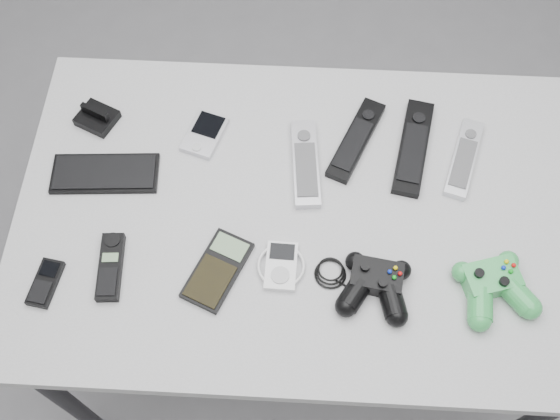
{
  "coord_description": "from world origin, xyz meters",
  "views": [
    {
      "loc": [
        -0.0,
        -0.55,
        2.01
      ],
      "look_at": [
        -0.03,
        0.08,
        0.83
      ],
      "focal_mm": 42.0,
      "sensor_mm": 36.0,
      "label": 1
    }
  ],
  "objects_px": {
    "mobile_phone": "(45,283)",
    "controller_green": "(494,285)",
    "remote_silver_a": "(305,163)",
    "remote_black_a": "(356,139)",
    "controller_black": "(376,284)",
    "remote_black_b": "(413,147)",
    "pda_keyboard": "(105,173)",
    "pda": "(205,134)",
    "cordless_handset": "(110,267)",
    "mp3_player": "(281,266)",
    "remote_silver_b": "(464,158)",
    "desk": "(302,226)",
    "calculator": "(217,270)"
  },
  "relations": [
    {
      "from": "remote_black_b",
      "to": "mobile_phone",
      "type": "xyz_separation_m",
      "value": [
        -0.73,
        -0.36,
        -0.0
      ]
    },
    {
      "from": "pda_keyboard",
      "to": "remote_silver_a",
      "type": "bearing_deg",
      "value": 2.36
    },
    {
      "from": "remote_silver_a",
      "to": "mp3_player",
      "type": "bearing_deg",
      "value": -104.5
    },
    {
      "from": "pda",
      "to": "cordless_handset",
      "type": "height_order",
      "value": "cordless_handset"
    },
    {
      "from": "cordless_handset",
      "to": "desk",
      "type": "bearing_deg",
      "value": 17.95
    },
    {
      "from": "remote_black_b",
      "to": "mobile_phone",
      "type": "distance_m",
      "value": 0.82
    },
    {
      "from": "calculator",
      "to": "controller_black",
      "type": "xyz_separation_m",
      "value": [
        0.31,
        -0.02,
        0.02
      ]
    },
    {
      "from": "mp3_player",
      "to": "controller_green",
      "type": "height_order",
      "value": "controller_green"
    },
    {
      "from": "controller_green",
      "to": "remote_silver_b",
      "type": "bearing_deg",
      "value": 78.94
    },
    {
      "from": "desk",
      "to": "remote_silver_a",
      "type": "height_order",
      "value": "remote_silver_a"
    },
    {
      "from": "remote_black_b",
      "to": "calculator",
      "type": "xyz_separation_m",
      "value": [
        -0.4,
        -0.31,
        -0.0
      ]
    },
    {
      "from": "pda",
      "to": "controller_green",
      "type": "relative_size",
      "value": 0.71
    },
    {
      "from": "desk",
      "to": "controller_green",
      "type": "xyz_separation_m",
      "value": [
        0.37,
        -0.16,
        0.1
      ]
    },
    {
      "from": "remote_black_a",
      "to": "remote_black_b",
      "type": "distance_m",
      "value": 0.13
    },
    {
      "from": "controller_green",
      "to": "mobile_phone",
      "type": "bearing_deg",
      "value": 165.54
    },
    {
      "from": "mobile_phone",
      "to": "controller_green",
      "type": "height_order",
      "value": "controller_green"
    },
    {
      "from": "pda",
      "to": "controller_green",
      "type": "distance_m",
      "value": 0.68
    },
    {
      "from": "remote_silver_b",
      "to": "calculator",
      "type": "height_order",
      "value": "remote_silver_b"
    },
    {
      "from": "remote_black_a",
      "to": "mp3_player",
      "type": "xyz_separation_m",
      "value": [
        -0.15,
        -0.31,
        -0.0
      ]
    },
    {
      "from": "remote_black_b",
      "to": "mp3_player",
      "type": "height_order",
      "value": "remote_black_b"
    },
    {
      "from": "mp3_player",
      "to": "cordless_handset",
      "type": "bearing_deg",
      "value": -174.86
    },
    {
      "from": "controller_green",
      "to": "remote_black_b",
      "type": "bearing_deg",
      "value": 96.58
    },
    {
      "from": "cordless_handset",
      "to": "remote_black_a",
      "type": "bearing_deg",
      "value": 30.18
    },
    {
      "from": "remote_black_b",
      "to": "mobile_phone",
      "type": "height_order",
      "value": "remote_black_b"
    },
    {
      "from": "controller_black",
      "to": "controller_green",
      "type": "height_order",
      "value": "controller_green"
    },
    {
      "from": "desk",
      "to": "calculator",
      "type": "relative_size",
      "value": 7.39
    },
    {
      "from": "calculator",
      "to": "controller_green",
      "type": "xyz_separation_m",
      "value": [
        0.54,
        -0.01,
        0.02
      ]
    },
    {
      "from": "pda_keyboard",
      "to": "pda",
      "type": "distance_m",
      "value": 0.23
    },
    {
      "from": "remote_silver_b",
      "to": "calculator",
      "type": "xyz_separation_m",
      "value": [
        -0.51,
        -0.29,
        -0.0
      ]
    },
    {
      "from": "calculator",
      "to": "controller_green",
      "type": "bearing_deg",
      "value": 21.94
    },
    {
      "from": "remote_silver_a",
      "to": "pda_keyboard",
      "type": "bearing_deg",
      "value": -179.03
    },
    {
      "from": "desk",
      "to": "remote_black_b",
      "type": "height_order",
      "value": "remote_black_b"
    },
    {
      "from": "controller_black",
      "to": "controller_green",
      "type": "bearing_deg",
      "value": 10.84
    },
    {
      "from": "remote_silver_a",
      "to": "controller_green",
      "type": "xyz_separation_m",
      "value": [
        0.37,
        -0.27,
        0.01
      ]
    },
    {
      "from": "controller_black",
      "to": "controller_green",
      "type": "distance_m",
      "value": 0.23
    },
    {
      "from": "pda_keyboard",
      "to": "remote_silver_b",
      "type": "relative_size",
      "value": 1.12
    },
    {
      "from": "controller_black",
      "to": "pda_keyboard",
      "type": "bearing_deg",
      "value": 166.85
    },
    {
      "from": "cordless_handset",
      "to": "controller_green",
      "type": "relative_size",
      "value": 0.9
    },
    {
      "from": "controller_black",
      "to": "mobile_phone",
      "type": "bearing_deg",
      "value": -168.91
    },
    {
      "from": "remote_silver_a",
      "to": "remote_black_a",
      "type": "height_order",
      "value": "remote_silver_a"
    },
    {
      "from": "pda",
      "to": "calculator",
      "type": "xyz_separation_m",
      "value": [
        0.06,
        -0.32,
        -0.0
      ]
    },
    {
      "from": "remote_silver_b",
      "to": "controller_black",
      "type": "xyz_separation_m",
      "value": [
        -0.2,
        -0.31,
        0.01
      ]
    },
    {
      "from": "pda_keyboard",
      "to": "remote_silver_a",
      "type": "distance_m",
      "value": 0.43
    },
    {
      "from": "mp3_player",
      "to": "remote_silver_b",
      "type": "bearing_deg",
      "value": 37.23
    },
    {
      "from": "remote_silver_b",
      "to": "remote_black_b",
      "type": "bearing_deg",
      "value": -174.92
    },
    {
      "from": "remote_black_b",
      "to": "calculator",
      "type": "relative_size",
      "value": 1.5
    },
    {
      "from": "cordless_handset",
      "to": "mp3_player",
      "type": "bearing_deg",
      "value": -0.48
    },
    {
      "from": "pda",
      "to": "controller_black",
      "type": "relative_size",
      "value": 0.47
    },
    {
      "from": "pda_keyboard",
      "to": "cordless_handset",
      "type": "distance_m",
      "value": 0.22
    },
    {
      "from": "pda_keyboard",
      "to": "pda",
      "type": "relative_size",
      "value": 2.03
    }
  ]
}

